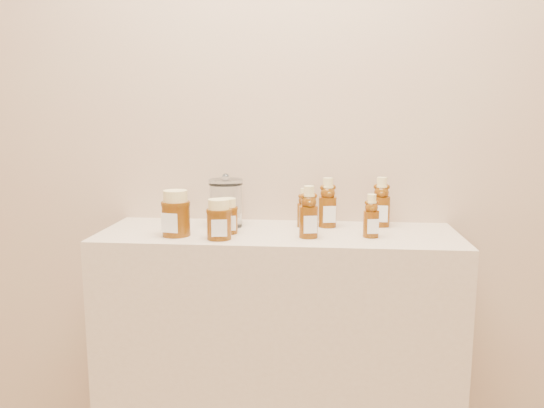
# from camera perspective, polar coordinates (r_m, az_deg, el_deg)

# --- Properties ---
(wall_back) EXTENTS (3.50, 0.02, 2.70)m
(wall_back) POSITION_cam_1_polar(r_m,az_deg,el_deg) (1.94, 1.19, 11.39)
(wall_back) COLOR tan
(wall_back) RESTS_ON ground
(display_table) EXTENTS (1.20, 0.40, 0.90)m
(display_table) POSITION_cam_1_polar(r_m,az_deg,el_deg) (1.93, 0.65, -16.14)
(display_table) COLOR #C7B092
(display_table) RESTS_ON ground
(bear_bottle_back_left) EXTENTS (0.07, 0.07, 0.15)m
(bear_bottle_back_left) POSITION_cam_1_polar(r_m,az_deg,el_deg) (1.85, 3.49, -0.12)
(bear_bottle_back_left) COLOR #562906
(bear_bottle_back_left) RESTS_ON display_table
(bear_bottle_back_mid) EXTENTS (0.08, 0.08, 0.20)m
(bear_bottle_back_mid) POSITION_cam_1_polar(r_m,az_deg,el_deg) (1.86, 6.01, 0.51)
(bear_bottle_back_mid) COLOR #562906
(bear_bottle_back_mid) RESTS_ON display_table
(bear_bottle_back_right) EXTENTS (0.07, 0.07, 0.20)m
(bear_bottle_back_right) POSITION_cam_1_polar(r_m,az_deg,el_deg) (1.90, 11.68, 0.56)
(bear_bottle_back_right) COLOR #562906
(bear_bottle_back_right) RESTS_ON display_table
(bear_bottle_front_left) EXTENTS (0.08, 0.08, 0.19)m
(bear_bottle_front_left) POSITION_cam_1_polar(r_m,az_deg,el_deg) (1.69, 3.96, -0.49)
(bear_bottle_front_left) COLOR #562906
(bear_bottle_front_left) RESTS_ON display_table
(bear_bottle_front_right) EXTENTS (0.06, 0.06, 0.16)m
(bear_bottle_front_right) POSITION_cam_1_polar(r_m,az_deg,el_deg) (1.72, 10.63, -0.96)
(bear_bottle_front_right) COLOR #562906
(bear_bottle_front_right) RESTS_ON display_table
(honey_jar_left) EXTENTS (0.11, 0.11, 0.15)m
(honey_jar_left) POSITION_cam_1_polar(r_m,az_deg,el_deg) (1.74, -10.30, -0.97)
(honey_jar_left) COLOR #562906
(honey_jar_left) RESTS_ON display_table
(honey_jar_back) EXTENTS (0.10, 0.10, 0.12)m
(honey_jar_back) POSITION_cam_1_polar(r_m,az_deg,el_deg) (1.76, -4.87, -1.27)
(honey_jar_back) COLOR #562906
(honey_jar_back) RESTS_ON display_table
(honey_jar_front) EXTENTS (0.10, 0.10, 0.13)m
(honey_jar_front) POSITION_cam_1_polar(r_m,az_deg,el_deg) (1.68, -5.73, -1.64)
(honey_jar_front) COLOR #562906
(honey_jar_front) RESTS_ON display_table
(glass_canister) EXTENTS (0.16, 0.16, 0.18)m
(glass_canister) POSITION_cam_1_polar(r_m,az_deg,el_deg) (1.86, -4.98, 0.32)
(glass_canister) COLOR white
(glass_canister) RESTS_ON display_table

